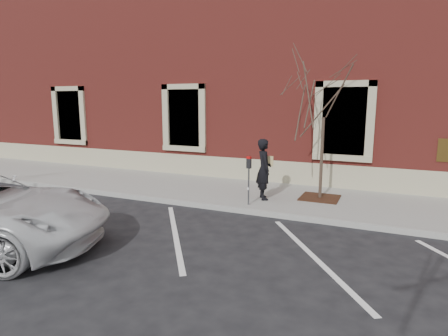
% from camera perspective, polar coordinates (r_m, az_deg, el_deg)
% --- Properties ---
extents(ground, '(120.00, 120.00, 0.00)m').
position_cam_1_polar(ground, '(10.78, -1.31, -6.28)').
color(ground, '#28282B').
rests_on(ground, ground).
extents(sidewalk_near, '(40.00, 3.50, 0.15)m').
position_cam_1_polar(sidewalk_near, '(12.30, 2.19, -3.84)').
color(sidewalk_near, gray).
rests_on(sidewalk_near, ground).
extents(curb_near, '(40.00, 0.12, 0.15)m').
position_cam_1_polar(curb_near, '(10.71, -1.43, -5.97)').
color(curb_near, '#9E9E99').
rests_on(curb_near, ground).
extents(parking_stripes, '(28.00, 4.40, 0.01)m').
position_cam_1_polar(parking_stripes, '(8.94, -7.45, -9.87)').
color(parking_stripes, silver).
rests_on(parking_stripes, ground).
extents(building_civic, '(40.00, 8.62, 8.00)m').
position_cam_1_polar(building_civic, '(17.67, 9.74, 13.09)').
color(building_civic, maroon).
rests_on(building_civic, ground).
extents(man, '(0.71, 0.79, 1.81)m').
position_cam_1_polar(man, '(11.16, 6.09, -0.19)').
color(man, black).
rests_on(man, sidewalk_near).
extents(parking_meter, '(0.13, 0.10, 1.38)m').
position_cam_1_polar(parking_meter, '(10.49, 3.80, -0.52)').
color(parking_meter, '#595B60').
rests_on(parking_meter, sidewalk_near).
extents(tree_grate, '(1.13, 1.13, 0.03)m').
position_cam_1_polar(tree_grate, '(11.73, 14.38, -4.40)').
color(tree_grate, '#3C1B13').
rests_on(tree_grate, sidewalk_near).
extents(sapling, '(2.65, 2.65, 4.42)m').
position_cam_1_polar(sapling, '(11.37, 15.07, 10.78)').
color(sapling, '#48352C').
rests_on(sapling, sidewalk_near).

